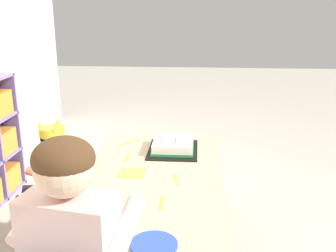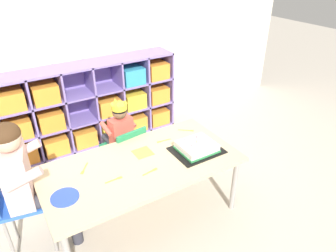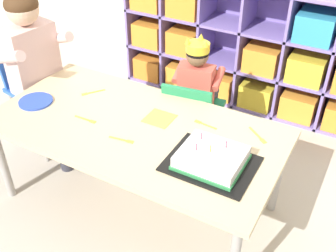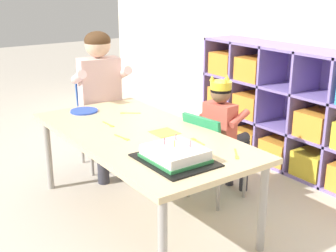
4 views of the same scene
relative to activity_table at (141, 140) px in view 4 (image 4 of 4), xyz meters
The scene contains 15 objects.
ground 0.51m from the activity_table, ahead, with size 16.00×16.00×0.00m, color #BCB2A3.
storage_cubby_shelf 1.39m from the activity_table, 85.72° to the left, with size 1.96×0.34×0.94m.
activity_table is the anchor object (origin of this frame).
classroom_chair_blue 0.52m from the activity_table, 79.93° to the left, with size 0.37×0.39×0.61m.
child_with_crown 0.61m from the activity_table, 82.92° to the left, with size 0.32×0.32×0.84m.
classroom_chair_adult_side 0.91m from the activity_table, 169.01° to the left, with size 0.40×0.37×0.68m.
adult_helper_seated 0.81m from the activity_table, 168.89° to the left, with size 0.46×0.44×1.06m.
birthday_cake_on_tray 0.48m from the activity_table, 10.52° to the right, with size 0.40×0.31×0.11m.
paper_plate_stack 0.62m from the activity_table, behind, with size 0.19×0.19×0.01m, color blue.
paper_napkin_square 0.15m from the activity_table, 57.02° to the left, with size 0.14×0.14×0.00m, color #F4DB4C.
fork_at_table_front_edge 0.63m from the activity_table, 20.78° to the left, with size 0.12×0.10×0.00m.
fork_beside_plate_stack 0.43m from the activity_table, 158.63° to the left, with size 0.10×0.12×0.00m.
fork_scattered_mid_table 0.27m from the activity_table, 162.62° to the right, with size 0.13×0.02×0.00m.
fork_near_cake_tray 0.36m from the activity_table, 31.10° to the left, with size 0.13×0.03×0.00m.
fork_by_napkin 0.14m from the activity_table, 83.54° to the right, with size 0.13×0.03×0.00m.
Camera 4 is at (2.17, -1.33, 1.42)m, focal length 48.18 mm.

